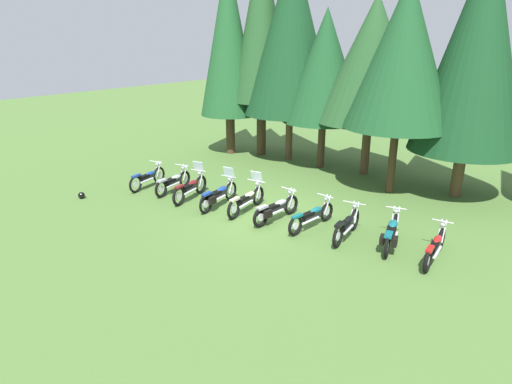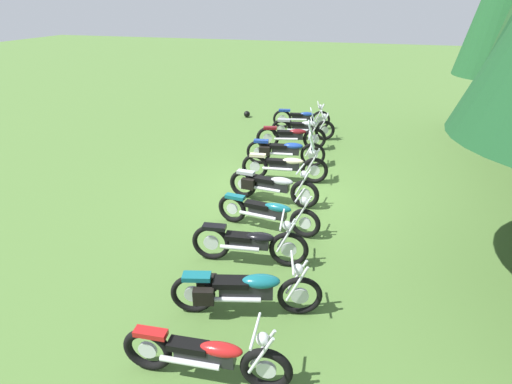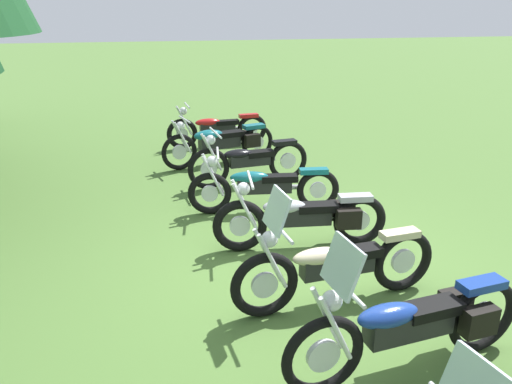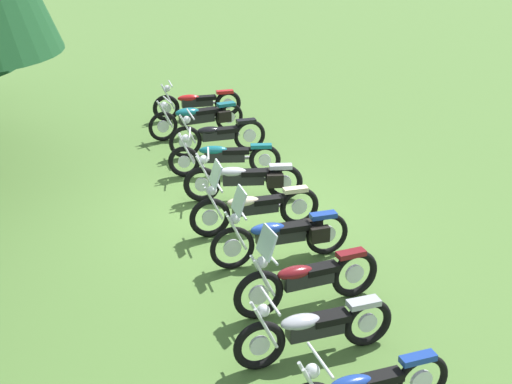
{
  "view_description": "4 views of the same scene",
  "coord_description": "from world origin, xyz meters",
  "px_view_note": "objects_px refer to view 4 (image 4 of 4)",
  "views": [
    {
      "loc": [
        8.89,
        -11.8,
        6.07
      ],
      "look_at": [
        -0.45,
        0.07,
        0.79
      ],
      "focal_mm": 31.14,
      "sensor_mm": 36.0,
      "label": 1
    },
    {
      "loc": [
        9.31,
        2.01,
        4.61
      ],
      "look_at": [
        1.66,
        -0.2,
        0.77
      ],
      "focal_mm": 28.29,
      "sensor_mm": 36.0,
      "label": 2
    },
    {
      "loc": [
        -5.24,
        1.72,
        3.09
      ],
      "look_at": [
        1.09,
        0.41,
        0.65
      ],
      "focal_mm": 35.22,
      "sensor_mm": 36.0,
      "label": 3
    },
    {
      "loc": [
        -12.3,
        1.84,
        5.91
      ],
      "look_at": [
        -0.84,
        -0.09,
        0.79
      ],
      "focal_mm": 51.23,
      "sensor_mm": 36.0,
      "label": 4
    }
  ],
  "objects_px": {
    "motorcycle_3": "(282,234)",
    "motorcycle_2": "(306,279)",
    "motorcycle_6": "(224,157)",
    "motorcycle_5": "(245,179)",
    "motorcycle_1": "(314,328)",
    "motorcycle_9": "(197,103)",
    "motorcycle_4": "(253,207)",
    "motorcycle_7": "(217,135)",
    "motorcycle_8": "(198,117)"
  },
  "relations": [
    {
      "from": "motorcycle_4",
      "to": "motorcycle_9",
      "type": "xyz_separation_m",
      "value": [
        6.62,
        0.39,
        -0.04
      ]
    },
    {
      "from": "motorcycle_7",
      "to": "motorcycle_4",
      "type": "bearing_deg",
      "value": 85.4
    },
    {
      "from": "motorcycle_1",
      "to": "motorcycle_9",
      "type": "bearing_deg",
      "value": -96.67
    },
    {
      "from": "motorcycle_4",
      "to": "motorcycle_5",
      "type": "height_order",
      "value": "motorcycle_4"
    },
    {
      "from": "motorcycle_4",
      "to": "motorcycle_7",
      "type": "height_order",
      "value": "motorcycle_4"
    },
    {
      "from": "motorcycle_3",
      "to": "motorcycle_8",
      "type": "height_order",
      "value": "motorcycle_3"
    },
    {
      "from": "motorcycle_2",
      "to": "motorcycle_7",
      "type": "distance_m",
      "value": 6.55
    },
    {
      "from": "motorcycle_6",
      "to": "motorcycle_4",
      "type": "bearing_deg",
      "value": 100.54
    },
    {
      "from": "motorcycle_5",
      "to": "motorcycle_9",
      "type": "relative_size",
      "value": 1.01
    },
    {
      "from": "motorcycle_6",
      "to": "motorcycle_9",
      "type": "height_order",
      "value": "motorcycle_9"
    },
    {
      "from": "motorcycle_6",
      "to": "motorcycle_7",
      "type": "relative_size",
      "value": 1.06
    },
    {
      "from": "motorcycle_2",
      "to": "motorcycle_3",
      "type": "xyz_separation_m",
      "value": [
        1.43,
        0.06,
        0.01
      ]
    },
    {
      "from": "motorcycle_6",
      "to": "motorcycle_5",
      "type": "bearing_deg",
      "value": 107.59
    },
    {
      "from": "motorcycle_8",
      "to": "motorcycle_2",
      "type": "bearing_deg",
      "value": 81.32
    },
    {
      "from": "motorcycle_2",
      "to": "motorcycle_1",
      "type": "bearing_deg",
      "value": 69.09
    },
    {
      "from": "motorcycle_4",
      "to": "motorcycle_7",
      "type": "relative_size",
      "value": 1.07
    },
    {
      "from": "motorcycle_7",
      "to": "motorcycle_2",
      "type": "bearing_deg",
      "value": 87.46
    },
    {
      "from": "motorcycle_4",
      "to": "motorcycle_6",
      "type": "xyz_separation_m",
      "value": [
        2.65,
        0.2,
        -0.04
      ]
    },
    {
      "from": "motorcycle_5",
      "to": "motorcycle_6",
      "type": "relative_size",
      "value": 0.98
    },
    {
      "from": "motorcycle_2",
      "to": "motorcycle_8",
      "type": "distance_m",
      "value": 7.91
    },
    {
      "from": "motorcycle_3",
      "to": "motorcycle_6",
      "type": "xyz_separation_m",
      "value": [
        3.81,
        0.48,
        -0.06
      ]
    },
    {
      "from": "motorcycle_2",
      "to": "motorcycle_6",
      "type": "height_order",
      "value": "motorcycle_2"
    },
    {
      "from": "motorcycle_1",
      "to": "motorcycle_9",
      "type": "distance_m",
      "value": 10.41
    },
    {
      "from": "motorcycle_3",
      "to": "motorcycle_9",
      "type": "height_order",
      "value": "motorcycle_3"
    },
    {
      "from": "motorcycle_5",
      "to": "motorcycle_8",
      "type": "bearing_deg",
      "value": -76.84
    },
    {
      "from": "motorcycle_1",
      "to": "motorcycle_5",
      "type": "height_order",
      "value": "motorcycle_5"
    },
    {
      "from": "motorcycle_4",
      "to": "motorcycle_8",
      "type": "height_order",
      "value": "motorcycle_4"
    },
    {
      "from": "motorcycle_3",
      "to": "motorcycle_4",
      "type": "bearing_deg",
      "value": -83.86
    },
    {
      "from": "motorcycle_1",
      "to": "motorcycle_2",
      "type": "height_order",
      "value": "motorcycle_2"
    },
    {
      "from": "motorcycle_5",
      "to": "motorcycle_6",
      "type": "height_order",
      "value": "motorcycle_5"
    },
    {
      "from": "motorcycle_6",
      "to": "motorcycle_7",
      "type": "xyz_separation_m",
      "value": [
        1.29,
        -0.02,
        0.03
      ]
    },
    {
      "from": "motorcycle_6",
      "to": "motorcycle_2",
      "type": "bearing_deg",
      "value": 102.27
    },
    {
      "from": "motorcycle_3",
      "to": "motorcycle_6",
      "type": "distance_m",
      "value": 3.84
    },
    {
      "from": "motorcycle_2",
      "to": "motorcycle_8",
      "type": "bearing_deg",
      "value": -96.75
    },
    {
      "from": "motorcycle_2",
      "to": "motorcycle_8",
      "type": "relative_size",
      "value": 0.97
    },
    {
      "from": "motorcycle_2",
      "to": "motorcycle_4",
      "type": "height_order",
      "value": "motorcycle_2"
    },
    {
      "from": "motorcycle_4",
      "to": "motorcycle_8",
      "type": "xyz_separation_m",
      "value": [
        5.29,
        0.47,
        0.0
      ]
    },
    {
      "from": "motorcycle_5",
      "to": "motorcycle_2",
      "type": "bearing_deg",
      "value": 99.53
    },
    {
      "from": "motorcycle_6",
      "to": "motorcycle_8",
      "type": "height_order",
      "value": "motorcycle_8"
    },
    {
      "from": "motorcycle_3",
      "to": "motorcycle_9",
      "type": "distance_m",
      "value": 7.8
    },
    {
      "from": "motorcycle_6",
      "to": "motorcycle_7",
      "type": "bearing_deg",
      "value": -84.6
    },
    {
      "from": "motorcycle_2",
      "to": "motorcycle_7",
      "type": "bearing_deg",
      "value": -98.12
    },
    {
      "from": "motorcycle_1",
      "to": "motorcycle_6",
      "type": "bearing_deg",
      "value": -96.48
    },
    {
      "from": "motorcycle_2",
      "to": "motorcycle_5",
      "type": "relative_size",
      "value": 0.98
    },
    {
      "from": "motorcycle_1",
      "to": "motorcycle_7",
      "type": "bearing_deg",
      "value": -97.19
    },
    {
      "from": "motorcycle_5",
      "to": "motorcycle_6",
      "type": "xyz_separation_m",
      "value": [
        1.31,
        0.26,
        -0.02
      ]
    },
    {
      "from": "motorcycle_3",
      "to": "motorcycle_2",
      "type": "bearing_deg",
      "value": 84.72
    },
    {
      "from": "motorcycle_9",
      "to": "motorcycle_8",
      "type": "bearing_deg",
      "value": 81.8
    },
    {
      "from": "motorcycle_1",
      "to": "motorcycle_6",
      "type": "xyz_separation_m",
      "value": [
        6.43,
        0.38,
        -0.01
      ]
    },
    {
      "from": "motorcycle_6",
      "to": "motorcycle_3",
      "type": "bearing_deg",
      "value": 103.54
    }
  ]
}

